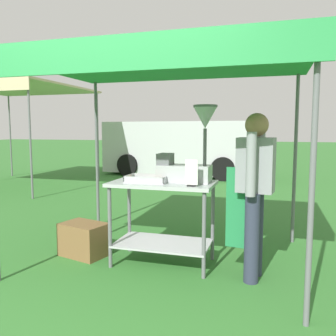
# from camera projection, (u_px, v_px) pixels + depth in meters

# --- Properties ---
(ground_plane) EXTENTS (70.00, 70.00, 0.00)m
(ground_plane) POSITION_uv_depth(u_px,v_px,m) (213.00, 190.00, 8.55)
(ground_plane) COLOR #33702D
(stall_canopy) EXTENTS (2.99, 2.26, 2.19)m
(stall_canopy) POSITION_uv_depth(u_px,v_px,m) (165.00, 68.00, 3.75)
(stall_canopy) COLOR slate
(stall_canopy) RESTS_ON ground
(donut_cart) EXTENTS (1.10, 0.63, 0.90)m
(donut_cart) POSITION_uv_depth(u_px,v_px,m) (163.00, 206.00, 3.82)
(donut_cart) COLOR #B7B7BC
(donut_cart) RESTS_ON ground
(donut_tray) EXTENTS (0.44, 0.29, 0.07)m
(donut_tray) POSITION_uv_depth(u_px,v_px,m) (147.00, 180.00, 3.78)
(donut_tray) COLOR #B7B7BC
(donut_tray) RESTS_ON donut_cart
(donut_fryer) EXTENTS (0.62, 0.28, 0.81)m
(donut_fryer) POSITION_uv_depth(u_px,v_px,m) (189.00, 156.00, 3.75)
(donut_fryer) COLOR #B7B7BC
(donut_fryer) RESTS_ON donut_cart
(menu_sign) EXTENTS (0.13, 0.05, 0.27)m
(menu_sign) POSITION_uv_depth(u_px,v_px,m) (191.00, 175.00, 3.48)
(menu_sign) COLOR black
(menu_sign) RESTS_ON donut_cart
(vendor) EXTENTS (0.46, 0.54, 1.61)m
(vendor) POSITION_uv_depth(u_px,v_px,m) (254.00, 187.00, 3.40)
(vendor) COLOR #2D3347
(vendor) RESTS_ON ground
(supply_crate) EXTENTS (0.59, 0.47, 0.38)m
(supply_crate) POSITION_uv_depth(u_px,v_px,m) (84.00, 239.00, 4.11)
(supply_crate) COLOR brown
(supply_crate) RESTS_ON ground
(van_silver) EXTENTS (5.04, 2.44, 1.69)m
(van_silver) POSITION_uv_depth(u_px,v_px,m) (183.00, 147.00, 11.41)
(van_silver) COLOR #BCBCC1
(van_silver) RESTS_ON ground
(neighbour_tent) EXTENTS (3.22, 3.18, 2.53)m
(neighbour_tent) POSITION_uv_depth(u_px,v_px,m) (15.00, 90.00, 9.02)
(neighbour_tent) COLOR slate
(neighbour_tent) RESTS_ON ground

